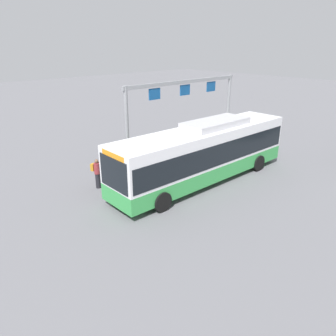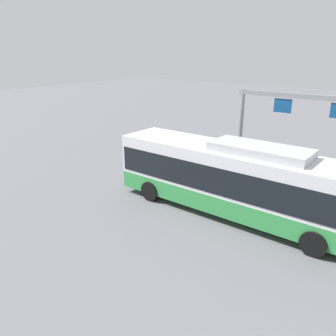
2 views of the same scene
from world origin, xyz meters
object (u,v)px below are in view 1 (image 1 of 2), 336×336
Objects in this scene: bus_main at (204,151)px; person_waiting_near at (152,159)px; trash_bin at (232,142)px; person_boarding at (97,173)px.

bus_main reaches higher than person_waiting_near.
trash_bin is at bearing 94.10° from person_waiting_near.
person_waiting_near reaches higher than person_boarding.
trash_bin is (-6.04, -2.48, -1.20)m from bus_main.
person_boarding is at bearing -32.31° from bus_main.
person_waiting_near is 7.77m from trash_bin.
bus_main is 7.19× the size of person_boarding.
bus_main is at bearing 38.53° from person_waiting_near.
trash_bin is at bearing 63.75° from person_boarding.
person_boarding is (5.02, -3.30, -0.92)m from bus_main.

